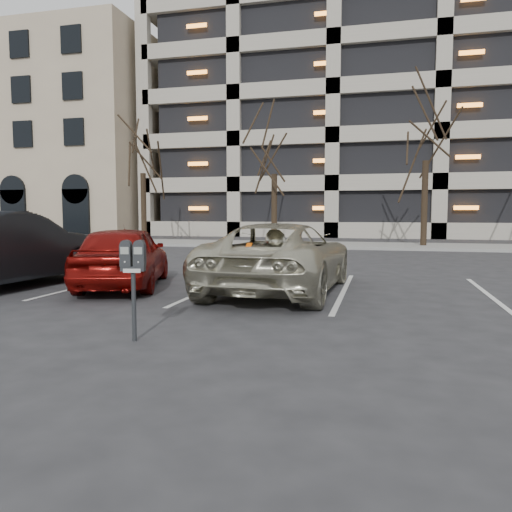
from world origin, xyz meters
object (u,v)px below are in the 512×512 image
(parking_meter, at_px, (133,266))
(car_red, at_px, (124,256))
(suv_silver, at_px, (281,257))
(tree_c, at_px, (427,106))
(tree_b, at_px, (274,130))
(car_dark, at_px, (2,250))
(tree_a, at_px, (142,130))

(parking_meter, xyz_separation_m, car_red, (-2.43, 4.13, -0.28))
(suv_silver, height_order, car_red, suv_silver)
(suv_silver, bearing_deg, car_red, 6.38)
(tree_c, bearing_deg, suv_silver, -105.44)
(tree_b, distance_m, car_dark, 16.00)
(tree_a, distance_m, tree_b, 7.01)
(tree_a, height_order, car_dark, tree_a)
(tree_a, relative_size, tree_c, 0.93)
(tree_c, bearing_deg, tree_b, 180.00)
(tree_c, distance_m, parking_meter, 19.77)
(parking_meter, relative_size, car_dark, 0.25)
(car_red, distance_m, car_dark, 2.58)
(parking_meter, bearing_deg, tree_a, 105.97)
(suv_silver, xyz_separation_m, car_red, (-3.43, -0.25, -0.02))
(car_dark, bearing_deg, car_red, -158.29)
(tree_a, height_order, parking_meter, tree_a)
(tree_c, bearing_deg, parking_meter, -104.84)
(car_dark, bearing_deg, tree_b, -96.15)
(tree_b, bearing_deg, suv_silver, -77.40)
(tree_b, relative_size, suv_silver, 1.50)
(tree_c, xyz_separation_m, car_dark, (-9.75, -15.02, -5.53))
(tree_b, distance_m, car_red, 15.08)
(tree_b, height_order, parking_meter, tree_b)
(suv_silver, distance_m, car_dark, 5.97)
(suv_silver, bearing_deg, tree_c, -103.15)
(tree_b, relative_size, car_dark, 1.55)
(tree_a, relative_size, car_dark, 1.62)
(tree_b, relative_size, parking_meter, 6.20)
(car_red, bearing_deg, tree_c, -135.04)
(tree_b, bearing_deg, parking_meter, -83.40)
(tree_a, bearing_deg, tree_b, 0.00)
(tree_a, xyz_separation_m, suv_silver, (10.13, -14.01, -5.17))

